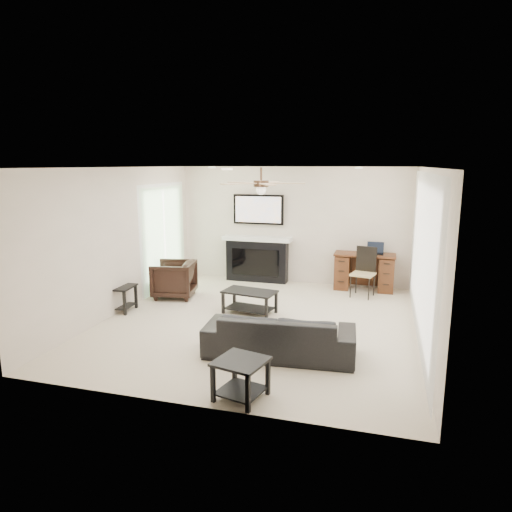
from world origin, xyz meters
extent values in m
plane|color=beige|center=(0.00, 0.00, 0.00)|extent=(5.50, 5.50, 0.00)
cube|color=white|center=(0.00, 0.00, 2.50)|extent=(5.00, 5.50, 0.04)
cube|color=beige|center=(0.00, 2.75, 1.25)|extent=(5.00, 0.04, 2.50)
cube|color=beige|center=(0.00, -2.75, 1.25)|extent=(5.00, 0.04, 2.50)
cube|color=beige|center=(-2.50, 0.00, 1.25)|extent=(0.04, 5.50, 2.50)
cube|color=beige|center=(2.50, 0.00, 1.25)|extent=(0.04, 5.50, 2.50)
cube|color=silver|center=(2.45, 0.10, 1.23)|extent=(0.04, 5.10, 2.40)
cube|color=#93BC89|center=(-2.46, 1.55, 1.05)|extent=(0.04, 1.80, 2.10)
cylinder|color=#382619|center=(0.00, 0.10, 2.25)|extent=(1.40, 1.40, 0.30)
imported|color=black|center=(0.62, -1.20, 0.29)|extent=(2.06, 0.94, 0.59)
imported|color=black|center=(-1.98, 0.95, 0.35)|extent=(0.91, 0.89, 0.71)
cube|color=black|center=(-0.28, 0.40, 0.20)|extent=(0.97, 0.64, 0.40)
cube|color=black|center=(0.47, -2.45, 0.23)|extent=(0.63, 0.63, 0.45)
cube|color=black|center=(-2.53, -0.10, 0.23)|extent=(0.53, 0.53, 0.45)
cube|color=black|center=(-0.77, 2.58, 0.95)|extent=(1.52, 0.34, 1.91)
cube|color=#401E10|center=(1.55, 2.52, 0.38)|extent=(1.22, 0.56, 0.76)
cube|color=black|center=(1.55, 1.97, 0.48)|extent=(0.51, 0.53, 0.97)
cube|color=black|center=(1.75, 2.50, 0.88)|extent=(0.33, 0.24, 0.23)
camera|label=1|loc=(1.89, -6.88, 2.55)|focal=32.00mm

